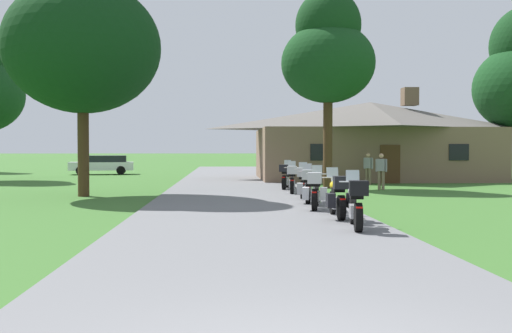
% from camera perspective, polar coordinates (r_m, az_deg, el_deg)
% --- Properties ---
extents(ground_plane, '(500.00, 500.00, 0.00)m').
position_cam_1_polar(ground_plane, '(24.83, -1.49, -2.65)').
color(ground_plane, '#386628').
extents(asphalt_driveway, '(6.40, 80.00, 0.06)m').
position_cam_1_polar(asphalt_driveway, '(22.83, -1.34, -2.95)').
color(asphalt_driveway, slate).
rests_on(asphalt_driveway, ground).
extents(motorcycle_silver_nearest_to_camera, '(0.74, 2.08, 1.30)m').
position_cam_1_polar(motorcycle_silver_nearest_to_camera, '(13.82, 9.46, -3.52)').
color(motorcycle_silver_nearest_to_camera, black).
rests_on(motorcycle_silver_nearest_to_camera, asphalt_driveway).
extents(motorcycle_yellow_second_in_row, '(0.74, 2.08, 1.30)m').
position_cam_1_polar(motorcycle_yellow_second_in_row, '(15.83, 7.80, -2.90)').
color(motorcycle_yellow_second_in_row, black).
rests_on(motorcycle_yellow_second_in_row, asphalt_driveway).
extents(motorcycle_yellow_third_in_row, '(0.99, 2.06, 1.30)m').
position_cam_1_polar(motorcycle_yellow_third_in_row, '(18.14, 5.65, -2.32)').
color(motorcycle_yellow_third_in_row, black).
rests_on(motorcycle_yellow_third_in_row, asphalt_driveway).
extents(motorcycle_red_fourth_in_row, '(0.88, 2.08, 1.30)m').
position_cam_1_polar(motorcycle_red_fourth_in_row, '(20.40, 4.92, -1.88)').
color(motorcycle_red_fourth_in_row, black).
rests_on(motorcycle_red_fourth_in_row, asphalt_driveway).
extents(motorcycle_orange_fifth_in_row, '(0.75, 2.08, 1.30)m').
position_cam_1_polar(motorcycle_orange_fifth_in_row, '(22.56, 4.45, -1.51)').
color(motorcycle_orange_fifth_in_row, black).
rests_on(motorcycle_orange_fifth_in_row, asphalt_driveway).
extents(motorcycle_orange_sixth_in_row, '(0.71, 2.08, 1.30)m').
position_cam_1_polar(motorcycle_orange_sixth_in_row, '(24.89, 3.43, -1.22)').
color(motorcycle_orange_sixth_in_row, black).
rests_on(motorcycle_orange_sixth_in_row, asphalt_driveway).
extents(motorcycle_yellow_farthest_in_row, '(0.86, 2.06, 1.30)m').
position_cam_1_polar(motorcycle_yellow_farthest_in_row, '(27.41, 2.81, -0.95)').
color(motorcycle_yellow_farthest_in_row, black).
rests_on(motorcycle_yellow_farthest_in_row, asphalt_driveway).
extents(stone_lodge, '(14.45, 9.36, 5.66)m').
position_cam_1_polar(stone_lodge, '(37.77, 10.78, 2.51)').
color(stone_lodge, brown).
rests_on(stone_lodge, ground).
extents(bystander_gray_shirt_near_lodge, '(0.44, 0.40, 1.67)m').
position_cam_1_polar(bystander_gray_shirt_near_lodge, '(32.20, 10.58, -0.04)').
color(bystander_gray_shirt_near_lodge, '#75664C').
rests_on(bystander_gray_shirt_near_lodge, ground).
extents(bystander_gray_shirt_beside_signpost, '(0.47, 0.38, 1.67)m').
position_cam_1_polar(bystander_gray_shirt_beside_signpost, '(28.24, 11.79, -0.28)').
color(bystander_gray_shirt_beside_signpost, '#75664C').
rests_on(bystander_gray_shirt_beside_signpost, ground).
extents(tree_left_near, '(6.12, 6.12, 10.61)m').
position_cam_1_polar(tree_left_near, '(25.12, -16.13, 12.45)').
color(tree_left_near, '#422D19').
rests_on(tree_left_near, ground).
extents(tree_by_lodge_front, '(4.45, 4.45, 9.40)m').
position_cam_1_polar(tree_by_lodge_front, '(29.18, 6.85, 10.69)').
color(tree_by_lodge_front, '#422D19').
rests_on(tree_by_lodge_front, ground).
extents(parked_white_suv_far_left, '(4.79, 2.40, 1.40)m').
position_cam_1_polar(parked_white_suv_far_left, '(45.89, -14.35, 0.24)').
color(parked_white_suv_far_left, silver).
rests_on(parked_white_suv_far_left, ground).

